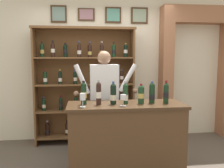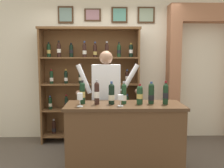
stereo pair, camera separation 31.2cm
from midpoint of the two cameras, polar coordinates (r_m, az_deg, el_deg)
back_wall at (r=4.68m, az=1.39°, el=9.24°), size 12.00×0.19×3.59m
wine_shelf at (r=4.40m, az=-3.21°, el=0.46°), size 1.80×0.35×2.09m
archway_doorway at (r=4.96m, az=22.81°, el=4.09°), size 1.45×0.45×2.52m
tasting_counter at (r=3.29m, az=5.71°, el=-13.00°), size 1.54×0.59×0.96m
shopkeeper at (r=3.68m, az=1.04°, el=-1.92°), size 0.99×0.22×1.66m
tasting_bottle_grappa at (r=3.15m, az=-4.27°, el=-2.02°), size 0.07×0.07×0.31m
tasting_bottle_vin_santo at (r=3.11m, az=-0.77°, el=-2.12°), size 0.07×0.07×0.32m
tasting_bottle_riserva at (r=3.13m, az=2.80°, el=-2.36°), size 0.08×0.08×0.30m
tasting_bottle_chianti at (r=3.15m, az=5.71°, el=-2.33°), size 0.07×0.07×0.30m
tasting_bottle_super_tuscan at (r=3.16m, az=9.44°, el=-2.49°), size 0.08×0.08×0.27m
tasting_bottle_bianco at (r=3.22m, az=12.08°, el=-2.25°), size 0.08×0.08×0.29m
tasting_bottle_prosecco at (r=3.23m, az=15.37°, el=-2.20°), size 0.07×0.07×0.31m
wine_glass_right at (r=2.99m, az=-4.69°, el=-3.17°), size 0.07×0.07×0.17m
wine_glass_spare at (r=3.01m, az=5.01°, el=-3.39°), size 0.08×0.08×0.15m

